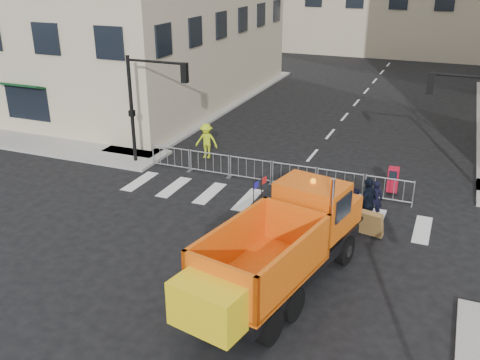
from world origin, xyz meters
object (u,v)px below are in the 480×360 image
at_px(worker, 206,141).
at_px(newspaper_box, 393,179).
at_px(plow_truck, 280,246).
at_px(cop_b, 352,210).
at_px(cop_c, 368,203).
at_px(cop_a, 375,199).

bearing_deg(worker, newspaper_box, -10.60).
relative_size(plow_truck, newspaper_box, 8.66).
height_order(cop_b, newspaper_box, cop_b).
distance_m(cop_c, worker, 9.87).
bearing_deg(worker, cop_a, -26.45).
bearing_deg(cop_b, newspaper_box, -99.06).
distance_m(cop_b, cop_c, 0.71).
bearing_deg(plow_truck, worker, 48.04).
distance_m(cop_a, cop_c, 1.01).
xyz_separation_m(plow_truck, worker, (-7.14, 9.70, -0.54)).
relative_size(plow_truck, cop_b, 5.38).
height_order(cop_b, cop_c, cop_c).
height_order(cop_a, worker, worker).
xyz_separation_m(cop_a, newspaper_box, (0.36, 2.61, -0.10)).
bearing_deg(plow_truck, cop_c, -6.14).
distance_m(cop_a, worker, 9.62).
height_order(cop_a, cop_b, cop_b).
bearing_deg(cop_c, plow_truck, 0.68).
xyz_separation_m(cop_b, newspaper_box, (0.97, 4.09, -0.18)).
relative_size(plow_truck, cop_c, 4.65).
bearing_deg(newspaper_box, cop_a, -99.58).
distance_m(cop_b, newspaper_box, 4.21).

